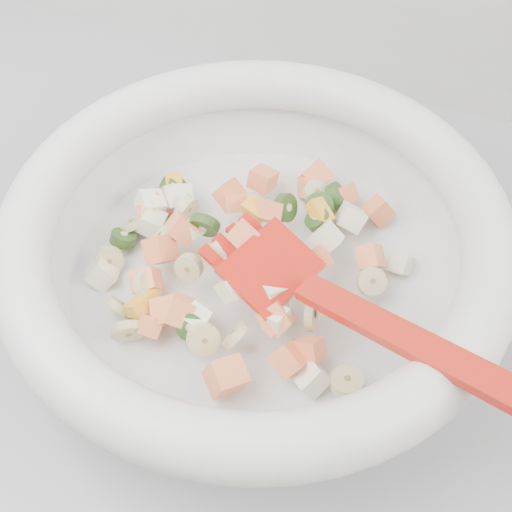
% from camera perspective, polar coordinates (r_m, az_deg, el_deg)
% --- Properties ---
extents(counter, '(2.00, 0.60, 0.90)m').
position_cam_1_polar(counter, '(0.99, -0.98, -16.07)').
color(counter, gray).
rests_on(counter, ground).
extents(mixing_bowl, '(0.46, 0.40, 0.14)m').
position_cam_1_polar(mixing_bowl, '(0.52, -0.01, 0.89)').
color(mixing_bowl, white).
rests_on(mixing_bowl, counter).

